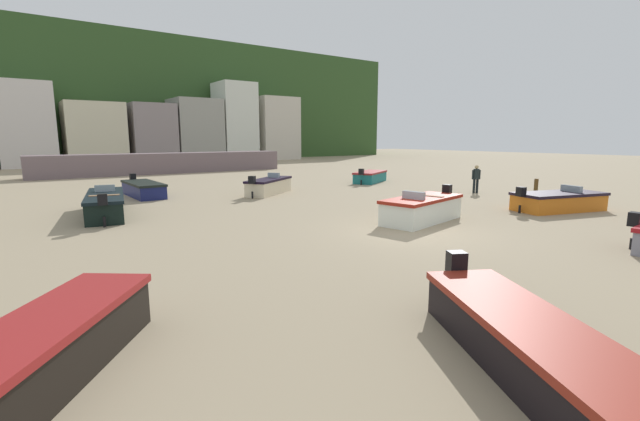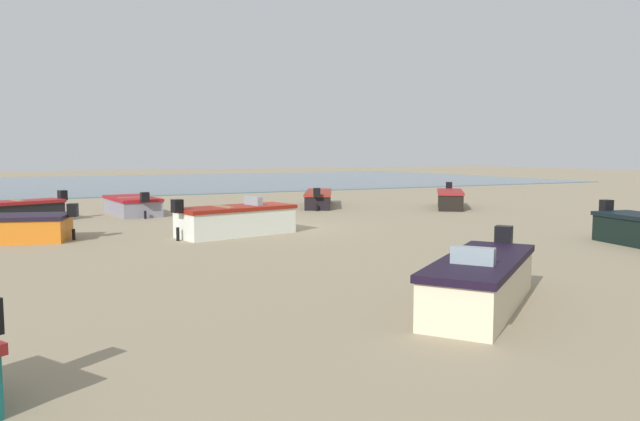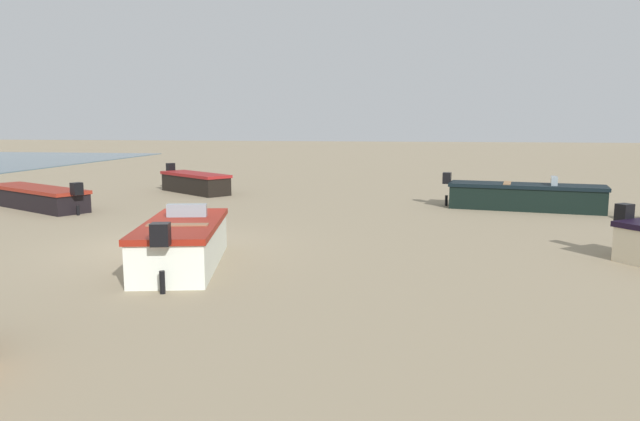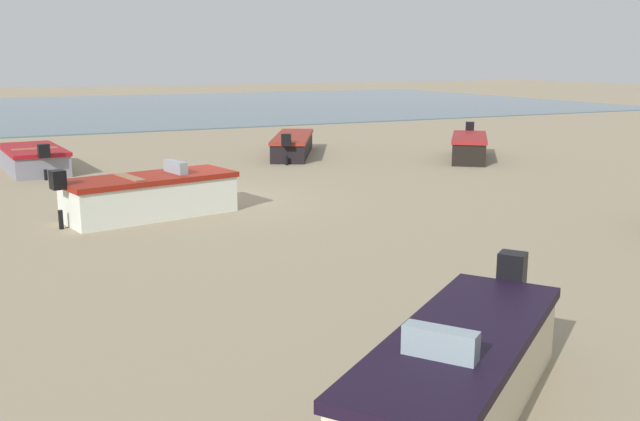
{
  "view_description": "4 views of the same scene",
  "coord_description": "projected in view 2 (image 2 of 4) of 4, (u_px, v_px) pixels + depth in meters",
  "views": [
    {
      "loc": [
        -10.77,
        -9.67,
        3.17
      ],
      "look_at": [
        -1.85,
        2.8,
        0.55
      ],
      "focal_mm": 23.97,
      "sensor_mm": 36.0,
      "label": 1
    },
    {
      "loc": [
        7.9,
        19.38,
        2.64
      ],
      "look_at": [
        -1.76,
        0.25,
        0.58
      ],
      "focal_mm": 33.25,
      "sensor_mm": 36.0,
      "label": 2
    },
    {
      "loc": [
        13.22,
        5.89,
        2.99
      ],
      "look_at": [
        -3.76,
        3.15,
        0.42
      ],
      "focal_mm": 33.15,
      "sensor_mm": 36.0,
      "label": 3
    },
    {
      "loc": [
        5.1,
        17.1,
        3.54
      ],
      "look_at": [
        0.56,
        7.64,
        1.29
      ],
      "focal_mm": 39.75,
      "sensor_mm": 36.0,
      "label": 4
    }
  ],
  "objects": [
    {
      "name": "ground_plane",
      "position": [
        272.0,
        228.0,
        21.01
      ],
      "size": [
        160.0,
        160.0,
        0.0
      ],
      "primitive_type": "plane",
      "color": "gray"
    },
    {
      "name": "tidal_water",
      "position": [
        120.0,
        183.0,
        52.99
      ],
      "size": [
        80.0,
        36.0,
        0.06
      ],
      "primitive_type": "cube",
      "color": "slate",
      "rests_on": "ground"
    },
    {
      "name": "boat_black_1",
      "position": [
        5.0,
        212.0,
        22.17
      ],
      "size": [
        4.44,
        2.69,
        1.17
      ],
      "rotation": [
        0.0,
        0.0,
        5.1
      ],
      "color": "black",
      "rests_on": "ground"
    },
    {
      "name": "boat_cream_2",
      "position": [
        481.0,
        282.0,
        10.11
      ],
      "size": [
        3.86,
        3.28,
        1.19
      ],
      "rotation": [
        0.0,
        0.0,
        5.34
      ],
      "color": "beige",
      "rests_on": "ground"
    },
    {
      "name": "boat_white_3",
      "position": [
        236.0,
        220.0,
        19.2
      ],
      "size": [
        4.21,
        2.29,
        1.26
      ],
      "rotation": [
        0.0,
        0.0,
        1.78
      ],
      "color": "white",
      "rests_on": "ground"
    },
    {
      "name": "boat_black_5",
      "position": [
        450.0,
        199.0,
        28.78
      ],
      "size": [
        3.28,
        3.77,
        1.17
      ],
      "rotation": [
        0.0,
        0.0,
        5.63
      ],
      "color": "black",
      "rests_on": "ground"
    },
    {
      "name": "boat_black_6",
      "position": [
        319.0,
        199.0,
        29.77
      ],
      "size": [
        3.46,
        4.98,
        1.07
      ],
      "rotation": [
        0.0,
        0.0,
        2.65
      ],
      "color": "black",
      "rests_on": "ground"
    },
    {
      "name": "boat_grey_9",
      "position": [
        132.0,
        205.0,
        25.74
      ],
      "size": [
        2.01,
        4.17,
        1.08
      ],
      "rotation": [
        0.0,
        0.0,
        3.23
      ],
      "color": "gray",
      "rests_on": "ground"
    }
  ]
}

